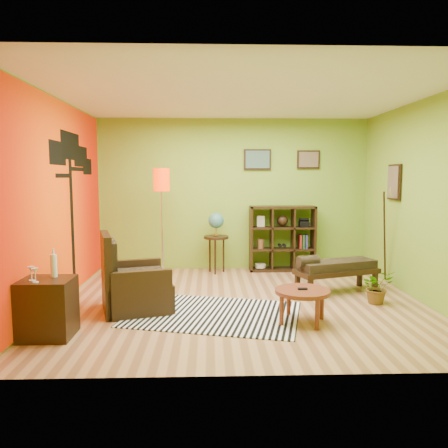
{
  "coord_description": "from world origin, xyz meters",
  "views": [
    {
      "loc": [
        -0.44,
        -5.9,
        1.74
      ],
      "look_at": [
        -0.23,
        0.41,
        1.05
      ],
      "focal_mm": 35.0,
      "sensor_mm": 36.0,
      "label": 1
    }
  ],
  "objects_px": {
    "coffee_table": "(302,294)",
    "cube_shelf": "(283,238)",
    "floor_lamp": "(162,190)",
    "globe_table": "(216,227)",
    "bench": "(335,268)",
    "armchair": "(132,287)",
    "side_cabinet": "(48,308)",
    "potted_plant": "(377,290)"
  },
  "relations": [
    {
      "from": "globe_table",
      "to": "armchair",
      "type": "bearing_deg",
      "value": -117.31
    },
    {
      "from": "cube_shelf",
      "to": "globe_table",
      "type": "bearing_deg",
      "value": -173.32
    },
    {
      "from": "armchair",
      "to": "side_cabinet",
      "type": "bearing_deg",
      "value": -128.64
    },
    {
      "from": "coffee_table",
      "to": "cube_shelf",
      "type": "xyz_separation_m",
      "value": [
        0.25,
        2.89,
        0.26
      ]
    },
    {
      "from": "coffee_table",
      "to": "floor_lamp",
      "type": "distance_m",
      "value": 3.19
    },
    {
      "from": "coffee_table",
      "to": "floor_lamp",
      "type": "bearing_deg",
      "value": 129.84
    },
    {
      "from": "cube_shelf",
      "to": "potted_plant",
      "type": "xyz_separation_m",
      "value": [
        0.94,
        -2.15,
        -0.42
      ]
    },
    {
      "from": "floor_lamp",
      "to": "potted_plant",
      "type": "xyz_separation_m",
      "value": [
        3.09,
        -1.53,
        -1.34
      ]
    },
    {
      "from": "globe_table",
      "to": "potted_plant",
      "type": "height_order",
      "value": "globe_table"
    },
    {
      "from": "coffee_table",
      "to": "cube_shelf",
      "type": "bearing_deg",
      "value": 85.05
    },
    {
      "from": "globe_table",
      "to": "coffee_table",
      "type": "bearing_deg",
      "value": -70.28
    },
    {
      "from": "floor_lamp",
      "to": "bench",
      "type": "relative_size",
      "value": 1.39
    },
    {
      "from": "floor_lamp",
      "to": "globe_table",
      "type": "height_order",
      "value": "floor_lamp"
    },
    {
      "from": "potted_plant",
      "to": "cube_shelf",
      "type": "bearing_deg",
      "value": 113.72
    },
    {
      "from": "coffee_table",
      "to": "floor_lamp",
      "type": "relative_size",
      "value": 0.35
    },
    {
      "from": "globe_table",
      "to": "potted_plant",
      "type": "xyz_separation_m",
      "value": [
        2.18,
        -2.0,
        -0.65
      ]
    },
    {
      "from": "coffee_table",
      "to": "side_cabinet",
      "type": "xyz_separation_m",
      "value": [
        -2.86,
        -0.38,
        -0.02
      ]
    },
    {
      "from": "globe_table",
      "to": "cube_shelf",
      "type": "xyz_separation_m",
      "value": [
        1.24,
        0.14,
        -0.23
      ]
    },
    {
      "from": "armchair",
      "to": "bench",
      "type": "xyz_separation_m",
      "value": [
        2.89,
        0.78,
        0.07
      ]
    },
    {
      "from": "armchair",
      "to": "bench",
      "type": "relative_size",
      "value": 0.77
    },
    {
      "from": "bench",
      "to": "floor_lamp",
      "type": "bearing_deg",
      "value": 160.69
    },
    {
      "from": "coffee_table",
      "to": "armchair",
      "type": "relative_size",
      "value": 0.63
    },
    {
      "from": "armchair",
      "to": "cube_shelf",
      "type": "relative_size",
      "value": 0.87
    },
    {
      "from": "globe_table",
      "to": "bench",
      "type": "distance_m",
      "value": 2.3
    },
    {
      "from": "coffee_table",
      "to": "potted_plant",
      "type": "relative_size",
      "value": 1.41
    },
    {
      "from": "floor_lamp",
      "to": "potted_plant",
      "type": "height_order",
      "value": "floor_lamp"
    },
    {
      "from": "side_cabinet",
      "to": "bench",
      "type": "relative_size",
      "value": 0.71
    },
    {
      "from": "globe_table",
      "to": "potted_plant",
      "type": "relative_size",
      "value": 2.35
    },
    {
      "from": "coffee_table",
      "to": "cube_shelf",
      "type": "distance_m",
      "value": 2.92
    },
    {
      "from": "side_cabinet",
      "to": "cube_shelf",
      "type": "height_order",
      "value": "cube_shelf"
    },
    {
      "from": "side_cabinet",
      "to": "bench",
      "type": "height_order",
      "value": "side_cabinet"
    },
    {
      "from": "potted_plant",
      "to": "floor_lamp",
      "type": "bearing_deg",
      "value": 153.69
    },
    {
      "from": "coffee_table",
      "to": "floor_lamp",
      "type": "xyz_separation_m",
      "value": [
        -1.9,
        2.28,
        1.17
      ]
    },
    {
      "from": "armchair",
      "to": "bench",
      "type": "height_order",
      "value": "armchair"
    },
    {
      "from": "floor_lamp",
      "to": "bench",
      "type": "xyz_separation_m",
      "value": [
        2.67,
        -0.94,
        -1.14
      ]
    },
    {
      "from": "armchair",
      "to": "potted_plant",
      "type": "distance_m",
      "value": 3.32
    },
    {
      "from": "side_cabinet",
      "to": "potted_plant",
      "type": "relative_size",
      "value": 2.06
    },
    {
      "from": "bench",
      "to": "potted_plant",
      "type": "bearing_deg",
      "value": -54.7
    },
    {
      "from": "globe_table",
      "to": "bench",
      "type": "xyz_separation_m",
      "value": [
        1.76,
        -1.41,
        -0.45
      ]
    },
    {
      "from": "potted_plant",
      "to": "bench",
      "type": "bearing_deg",
      "value": 125.3
    },
    {
      "from": "cube_shelf",
      "to": "coffee_table",
      "type": "bearing_deg",
      "value": -94.95
    },
    {
      "from": "side_cabinet",
      "to": "globe_table",
      "type": "xyz_separation_m",
      "value": [
        1.88,
        3.12,
        0.5
      ]
    }
  ]
}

